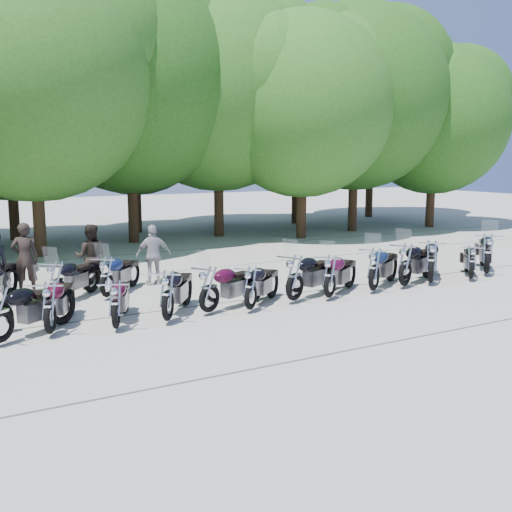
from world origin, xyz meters
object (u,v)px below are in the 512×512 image
motorcycle_7 (295,276)px  motorcycle_8 (330,275)px  motorcycle_11 (431,260)px  motorcycle_4 (168,294)px  motorcycle_15 (56,281)px  motorcycle_5 (209,288)px  rider_3 (25,258)px  motorcycle_13 (488,252)px  motorcycle_16 (106,275)px  motorcycle_12 (472,261)px  rider_2 (154,255)px  motorcycle_6 (251,286)px  motorcycle_2 (49,306)px  motorcycle_9 (374,268)px  motorcycle_3 (115,303)px  rider_1 (91,257)px  motorcycle_10 (406,263)px

motorcycle_7 → motorcycle_8: 0.96m
motorcycle_8 → motorcycle_11: 3.57m
motorcycle_4 → motorcycle_15: motorcycle_4 is taller
motorcycle_5 → rider_3: bearing=14.3°
motorcycle_13 → motorcycle_16: 11.21m
motorcycle_12 → rider_2: 9.16m
motorcycle_8 → motorcycle_11: bearing=-123.1°
motorcycle_4 → motorcycle_15: size_ratio=1.06×
motorcycle_5 → motorcycle_7: bearing=-112.8°
motorcycle_4 → rider_2: bearing=-69.6°
motorcycle_15 → rider_3: bearing=-32.6°
motorcycle_6 → rider_2: bearing=-27.9°
motorcycle_11 → motorcycle_15: (-9.69, 2.61, -0.09)m
motorcycle_8 → rider_3: (-6.54, 4.54, 0.30)m
motorcycle_5 → motorcycle_8: size_ratio=0.98×
motorcycle_16 → motorcycle_11: bearing=-156.3°
motorcycle_2 → motorcycle_8: bearing=-157.1°
motorcycle_9 → motorcycle_12: size_ratio=1.16×
motorcycle_2 → motorcycle_3: motorcycle_2 is taller
motorcycle_7 → motorcycle_16: bearing=32.0°
motorcycle_11 → rider_1: size_ratio=1.42×
rider_2 → motorcycle_13: bearing=164.4°
rider_1 → rider_3: size_ratio=0.94×
motorcycle_4 → motorcycle_10: size_ratio=0.94×
motorcycle_8 → rider_2: rider_2 is taller
motorcycle_10 → rider_3: (-9.17, 4.43, 0.24)m
motorcycle_13 → rider_3: 13.30m
motorcycle_10 → rider_3: 10.18m
motorcycle_16 → motorcycle_12: bearing=-154.7°
motorcycle_5 → motorcycle_7: size_ratio=0.93×
motorcycle_7 → motorcycle_12: (5.95, -0.24, -0.09)m
motorcycle_11 → rider_3: bearing=21.8°
motorcycle_4 → motorcycle_7: size_ratio=0.96×
motorcycle_3 → motorcycle_8: bearing=-155.7°
motorcycle_11 → rider_3: 11.05m
motorcycle_4 → motorcycle_10: (6.97, 0.16, 0.04)m
motorcycle_4 → motorcycle_9: motorcycle_9 is taller
motorcycle_9 → motorcycle_13: 4.53m
motorcycle_4 → motorcycle_16: motorcycle_4 is taller
motorcycle_11 → motorcycle_5: bearing=44.9°
motorcycle_12 → motorcycle_15: motorcycle_15 is taller
motorcycle_6 → rider_2: size_ratio=1.27×
motorcycle_5 → motorcycle_12: motorcycle_5 is taller
motorcycle_4 → rider_3: rider_3 is taller
motorcycle_6 → rider_3: size_ratio=1.14×
motorcycle_5 → motorcycle_9: motorcycle_9 is taller
motorcycle_16 → motorcycle_8: bearing=-168.4°
motorcycle_11 → motorcycle_4: bearing=46.6°
motorcycle_8 → motorcycle_11: motorcycle_11 is taller
motorcycle_15 → motorcycle_12: bearing=-149.4°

